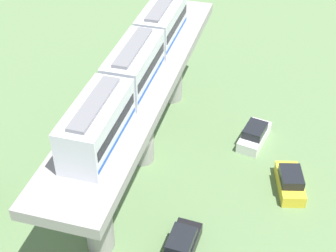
{
  "coord_description": "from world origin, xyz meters",
  "views": [
    {
      "loc": [
        -10.49,
        29.5,
        27.88
      ],
      "look_at": [
        -2.5,
        1.07,
        4.87
      ],
      "focal_mm": 52.93,
      "sensor_mm": 36.0,
      "label": 1
    }
  ],
  "objects_px": {
    "parked_car_white": "(254,135)",
    "parked_car_yellow": "(290,182)",
    "train": "(134,67)",
    "parked_car_black": "(181,245)"
  },
  "relations": [
    {
      "from": "train",
      "to": "parked_car_white",
      "type": "distance_m",
      "value": 13.76
    },
    {
      "from": "train",
      "to": "parked_car_black",
      "type": "bearing_deg",
      "value": 126.73
    },
    {
      "from": "parked_car_white",
      "to": "parked_car_yellow",
      "type": "bearing_deg",
      "value": 135.95
    },
    {
      "from": "parked_car_black",
      "to": "parked_car_white",
      "type": "distance_m",
      "value": 13.67
    },
    {
      "from": "train",
      "to": "parked_car_yellow",
      "type": "bearing_deg",
      "value": -175.95
    },
    {
      "from": "train",
      "to": "parked_car_yellow",
      "type": "xyz_separation_m",
      "value": [
        -12.16,
        -0.86,
        -8.91
      ]
    },
    {
      "from": "parked_car_black",
      "to": "parked_car_white",
      "type": "height_order",
      "value": "same"
    },
    {
      "from": "parked_car_white",
      "to": "train",
      "type": "bearing_deg",
      "value": 45.36
    },
    {
      "from": "parked_car_yellow",
      "to": "parked_car_white",
      "type": "bearing_deg",
      "value": -69.2
    },
    {
      "from": "train",
      "to": "parked_car_yellow",
      "type": "distance_m",
      "value": 15.1
    }
  ]
}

